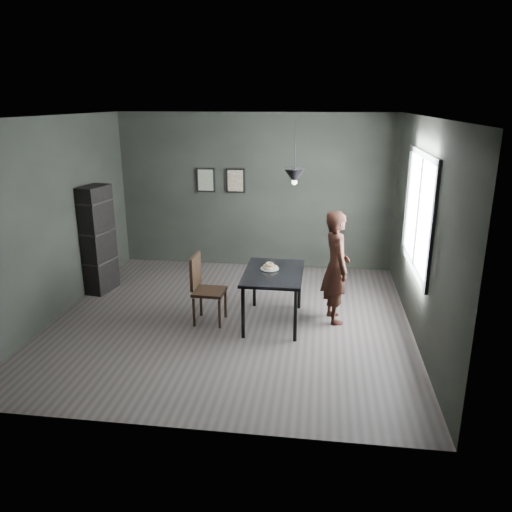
# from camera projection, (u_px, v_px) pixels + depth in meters

# --- Properties ---
(ground) EXTENTS (5.00, 5.00, 0.00)m
(ground) POSITION_uv_depth(u_px,v_px,m) (231.00, 319.00, 7.13)
(ground) COLOR #322D2B
(ground) RESTS_ON ground
(back_wall) EXTENTS (5.00, 0.10, 2.80)m
(back_wall) POSITION_uv_depth(u_px,v_px,m) (255.00, 192.00, 9.07)
(back_wall) COLOR black
(back_wall) RESTS_ON ground
(ceiling) EXTENTS (5.00, 5.00, 0.02)m
(ceiling) POSITION_uv_depth(u_px,v_px,m) (228.00, 116.00, 6.29)
(ceiling) COLOR silver
(ceiling) RESTS_ON ground
(window_assembly) EXTENTS (0.04, 1.96, 1.56)m
(window_assembly) POSITION_uv_depth(u_px,v_px,m) (418.00, 212.00, 6.52)
(window_assembly) COLOR white
(window_assembly) RESTS_ON ground
(cafe_table) EXTENTS (0.80, 1.20, 0.75)m
(cafe_table) POSITION_uv_depth(u_px,v_px,m) (274.00, 277.00, 6.85)
(cafe_table) COLOR black
(cafe_table) RESTS_ON ground
(white_plate) EXTENTS (0.23, 0.23, 0.01)m
(white_plate) POSITION_uv_depth(u_px,v_px,m) (270.00, 269.00, 6.91)
(white_plate) COLOR white
(white_plate) RESTS_ON cafe_table
(donut_pile) EXTENTS (0.21, 0.21, 0.10)m
(donut_pile) POSITION_uv_depth(u_px,v_px,m) (270.00, 267.00, 6.90)
(donut_pile) COLOR beige
(donut_pile) RESTS_ON white_plate
(woman) EXTENTS (0.52, 0.66, 1.59)m
(woman) POSITION_uv_depth(u_px,v_px,m) (336.00, 267.00, 6.88)
(woman) COLOR black
(woman) RESTS_ON ground
(wood_chair) EXTENTS (0.44, 0.44, 0.98)m
(wood_chair) POSITION_uv_depth(u_px,v_px,m) (203.00, 284.00, 6.91)
(wood_chair) COLOR black
(wood_chair) RESTS_ON ground
(shelf_unit) EXTENTS (0.42, 0.62, 1.72)m
(shelf_unit) POSITION_uv_depth(u_px,v_px,m) (98.00, 240.00, 7.97)
(shelf_unit) COLOR black
(shelf_unit) RESTS_ON ground
(pendant_lamp) EXTENTS (0.28, 0.28, 0.86)m
(pendant_lamp) POSITION_uv_depth(u_px,v_px,m) (294.00, 176.00, 6.50)
(pendant_lamp) COLOR black
(pendant_lamp) RESTS_ON ground
(framed_print_left) EXTENTS (0.34, 0.04, 0.44)m
(framed_print_left) POSITION_uv_depth(u_px,v_px,m) (206.00, 180.00, 9.09)
(framed_print_left) COLOR black
(framed_print_left) RESTS_ON ground
(framed_print_right) EXTENTS (0.34, 0.04, 0.44)m
(framed_print_right) POSITION_uv_depth(u_px,v_px,m) (236.00, 181.00, 9.02)
(framed_print_right) COLOR black
(framed_print_right) RESTS_ON ground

